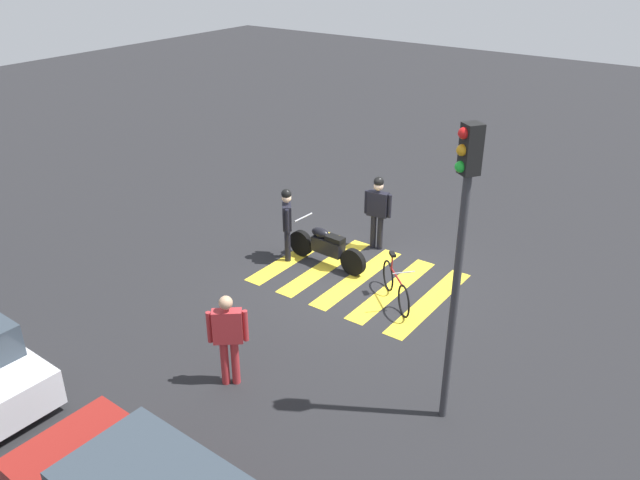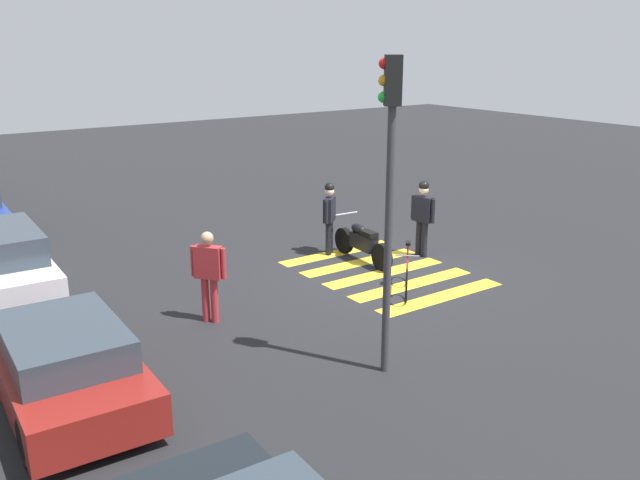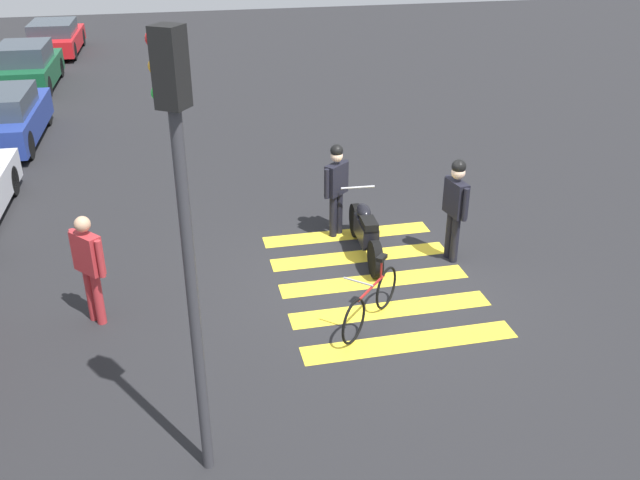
# 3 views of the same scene
# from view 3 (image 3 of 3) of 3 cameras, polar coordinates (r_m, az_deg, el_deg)

# --- Properties ---
(ground_plane) EXTENTS (60.00, 60.00, 0.00)m
(ground_plane) POSITION_cam_3_polar(r_m,az_deg,el_deg) (11.64, 4.47, -3.40)
(ground_plane) COLOR #232326
(police_motorcycle) EXTENTS (2.18, 0.62, 1.03)m
(police_motorcycle) POSITION_cam_3_polar(r_m,az_deg,el_deg) (12.25, 3.76, 0.69)
(police_motorcycle) COLOR black
(police_motorcycle) RESTS_ON ground_plane
(leaning_bicycle) EXTENTS (1.33, 1.23, 1.00)m
(leaning_bicycle) POSITION_cam_3_polar(r_m,az_deg,el_deg) (10.36, 4.21, -5.07)
(leaning_bicycle) COLOR black
(leaning_bicycle) RESTS_ON ground_plane
(officer_on_foot) EXTENTS (0.47, 0.54, 1.79)m
(officer_on_foot) POSITION_cam_3_polar(r_m,az_deg,el_deg) (12.74, 1.35, 4.66)
(officer_on_foot) COLOR black
(officer_on_foot) RESTS_ON ground_plane
(officer_by_motorcycle) EXTENTS (0.69, 0.27, 1.87)m
(officer_by_motorcycle) POSITION_cam_3_polar(r_m,az_deg,el_deg) (12.03, 11.07, 3.05)
(officer_by_motorcycle) COLOR black
(officer_by_motorcycle) RESTS_ON ground_plane
(pedestrian_bystander) EXTENTS (0.55, 0.48, 1.74)m
(pedestrian_bystander) POSITION_cam_3_polar(r_m,az_deg,el_deg) (10.62, -18.45, -1.79)
(pedestrian_bystander) COLOR #B22D33
(pedestrian_bystander) RESTS_ON ground_plane
(crosswalk_stripes) EXTENTS (4.05, 3.18, 0.01)m
(crosswalk_stripes) POSITION_cam_3_polar(r_m,az_deg,el_deg) (11.63, 4.47, -3.38)
(crosswalk_stripes) COLOR yellow
(crosswalk_stripes) RESTS_ON ground_plane
(car_blue_hatchback) EXTENTS (4.17, 1.86, 1.39)m
(car_blue_hatchback) POSITION_cam_3_polar(r_m,az_deg,el_deg) (19.60, -24.61, 9.11)
(car_blue_hatchback) COLOR black
(car_blue_hatchback) RESTS_ON ground_plane
(car_green_compact) EXTENTS (4.00, 1.81, 1.46)m
(car_green_compact) POSITION_cam_3_polar(r_m,az_deg,el_deg) (25.17, -22.92, 12.96)
(car_green_compact) COLOR black
(car_green_compact) RESTS_ON ground_plane
(car_red_convertible) EXTENTS (4.29, 1.94, 1.27)m
(car_red_convertible) POSITION_cam_3_polar(r_m,az_deg,el_deg) (30.45, -20.95, 15.26)
(car_red_convertible) COLOR black
(car_red_convertible) RESTS_ON ground_plane
(traffic_light_pole) EXTENTS (0.33, 0.35, 4.85)m
(traffic_light_pole) POSITION_cam_3_polar(r_m,az_deg,el_deg) (6.56, -11.22, 2.69)
(traffic_light_pole) COLOR #38383D
(traffic_light_pole) RESTS_ON ground_plane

